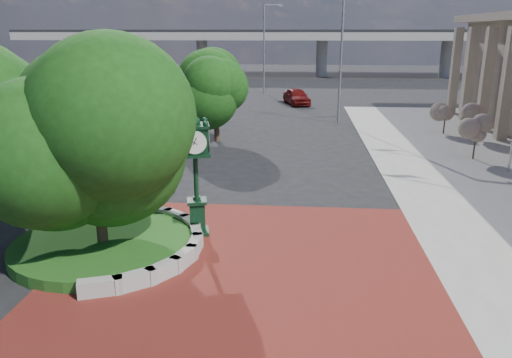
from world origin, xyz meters
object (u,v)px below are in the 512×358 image
(street_lamp_far, at_px, (266,42))
(post_clock, at_px, (196,166))
(parked_car, at_px, (297,96))
(street_lamp_near, at_px, (344,50))

(street_lamp_far, bearing_deg, post_clock, -89.38)
(post_clock, bearing_deg, street_lamp_far, 90.62)
(post_clock, distance_m, parked_car, 34.80)
(parked_car, xyz_separation_m, street_lamp_far, (-3.80, 8.94, 5.17))
(parked_car, bearing_deg, post_clock, -111.55)
(post_clock, height_order, parked_car, post_clock)
(street_lamp_near, bearing_deg, parked_car, 109.72)
(parked_car, xyz_separation_m, street_lamp_near, (3.75, -10.47, 5.03))
(street_lamp_near, height_order, street_lamp_far, street_lamp_far)
(post_clock, distance_m, street_lamp_far, 43.67)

